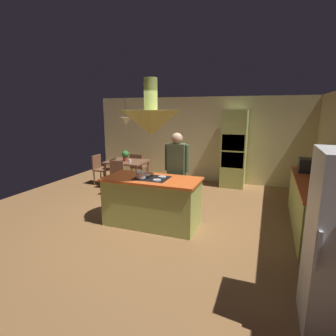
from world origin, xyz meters
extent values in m
plane|color=olive|center=(0.00, 0.00, 0.00)|extent=(8.16, 8.16, 0.00)
cube|color=beige|center=(0.00, 3.45, 1.27)|extent=(6.80, 0.10, 2.55)
cube|color=#A8B259|center=(0.00, -0.20, 0.44)|extent=(1.75, 0.80, 0.88)
cube|color=#E05B23|center=(0.00, -0.20, 0.90)|extent=(1.81, 0.86, 0.04)
cube|color=black|center=(0.00, -0.20, 0.92)|extent=(0.64, 0.52, 0.01)
cylinder|color=#B2B2B7|center=(-0.16, -0.33, 0.93)|extent=(0.15, 0.15, 0.02)
cylinder|color=#B2B2B7|center=(0.16, -0.33, 0.93)|extent=(0.15, 0.15, 0.02)
cylinder|color=#B2B2B7|center=(-0.16, -0.07, 0.93)|extent=(0.15, 0.15, 0.02)
cylinder|color=#B2B2B7|center=(0.16, -0.07, 0.93)|extent=(0.15, 0.15, 0.02)
cube|color=#A8B259|center=(2.84, 0.60, 0.44)|extent=(0.62, 2.58, 0.88)
cube|color=#E05B23|center=(2.84, 0.60, 0.90)|extent=(0.66, 2.62, 0.04)
cube|color=#B2B2B7|center=(3.00, 0.60, 0.84)|extent=(0.48, 0.36, 0.16)
cube|color=#A8B259|center=(1.10, 3.05, 1.08)|extent=(0.66, 0.62, 2.17)
cube|color=black|center=(1.10, 2.76, 1.30)|extent=(0.60, 0.04, 0.44)
cube|color=black|center=(1.10, 2.76, 0.82)|extent=(0.60, 0.04, 0.44)
cube|color=#B2B2B7|center=(2.47, -2.27, 1.01)|extent=(0.03, 0.04, 0.36)
cube|color=brown|center=(-1.70, 1.90, 0.74)|extent=(1.09, 0.87, 0.04)
cylinder|color=brown|center=(-2.19, 1.52, 0.36)|extent=(0.06, 0.06, 0.72)
cylinder|color=brown|center=(-1.21, 1.52, 0.36)|extent=(0.06, 0.06, 0.72)
cylinder|color=brown|center=(-2.19, 2.28, 0.36)|extent=(0.06, 0.06, 0.72)
cylinder|color=brown|center=(-1.21, 2.28, 0.36)|extent=(0.06, 0.06, 0.72)
cylinder|color=tan|center=(0.17, 0.50, 0.42)|extent=(0.14, 0.14, 0.85)
cylinder|color=tan|center=(0.35, 0.50, 0.42)|extent=(0.14, 0.14, 0.85)
cube|color=#4C6042|center=(0.26, 0.50, 1.17)|extent=(0.36, 0.22, 0.65)
cylinder|color=#4C6042|center=(0.04, 0.50, 1.21)|extent=(0.09, 0.09, 0.56)
cylinder|color=#4C6042|center=(0.48, 0.50, 1.21)|extent=(0.09, 0.09, 0.56)
sphere|color=tan|center=(0.26, 0.50, 1.60)|extent=(0.23, 0.23, 0.23)
cone|color=#A8B259|center=(0.00, -0.20, 1.95)|extent=(1.10, 1.10, 0.45)
cylinder|color=#A8B259|center=(0.00, -0.20, 2.45)|extent=(0.24, 0.24, 0.55)
cone|color=beige|center=(-1.70, 1.90, 1.86)|extent=(0.32, 0.32, 0.22)
cylinder|color=black|center=(-1.70, 1.90, 2.27)|extent=(0.01, 0.01, 0.60)
cube|color=brown|center=(-1.70, 1.16, 0.44)|extent=(0.40, 0.40, 0.04)
cube|color=brown|center=(-1.70, 1.34, 0.66)|extent=(0.40, 0.04, 0.42)
cylinder|color=brown|center=(-1.87, 0.99, 0.21)|extent=(0.04, 0.04, 0.43)
cylinder|color=brown|center=(-1.53, 0.99, 0.21)|extent=(0.04, 0.04, 0.43)
cylinder|color=brown|center=(-1.87, 1.33, 0.21)|extent=(0.04, 0.04, 0.43)
cylinder|color=brown|center=(-1.53, 1.33, 0.21)|extent=(0.04, 0.04, 0.43)
cube|color=brown|center=(-1.70, 2.64, 0.44)|extent=(0.40, 0.40, 0.04)
cube|color=brown|center=(-1.70, 2.46, 0.66)|extent=(0.40, 0.04, 0.42)
cylinder|color=brown|center=(-1.53, 2.81, 0.21)|extent=(0.04, 0.04, 0.43)
cylinder|color=brown|center=(-1.87, 2.81, 0.21)|extent=(0.04, 0.04, 0.43)
cylinder|color=brown|center=(-1.53, 2.47, 0.21)|extent=(0.04, 0.04, 0.43)
cylinder|color=brown|center=(-1.87, 2.47, 0.21)|extent=(0.04, 0.04, 0.43)
cube|color=brown|center=(-2.55, 1.90, 0.44)|extent=(0.40, 0.40, 0.04)
cube|color=brown|center=(-2.73, 1.90, 0.66)|extent=(0.04, 0.40, 0.42)
cylinder|color=brown|center=(-2.38, 1.73, 0.21)|extent=(0.04, 0.04, 0.43)
cylinder|color=brown|center=(-2.38, 2.07, 0.21)|extent=(0.04, 0.04, 0.43)
cylinder|color=brown|center=(-2.72, 1.73, 0.21)|extent=(0.04, 0.04, 0.43)
cylinder|color=brown|center=(-2.72, 2.07, 0.21)|extent=(0.04, 0.04, 0.43)
cylinder|color=#99382D|center=(-1.72, 1.86, 0.82)|extent=(0.14, 0.14, 0.12)
sphere|color=#2D722D|center=(-1.72, 1.86, 0.96)|extent=(0.20, 0.20, 0.20)
cylinder|color=white|center=(-1.49, 1.68, 0.81)|extent=(0.07, 0.07, 0.09)
cylinder|color=silver|center=(2.84, -0.04, 1.01)|extent=(0.11, 0.11, 0.19)
cylinder|color=#E0B78C|center=(2.84, 0.14, 1.01)|extent=(0.12, 0.12, 0.19)
cylinder|color=silver|center=(2.84, 0.32, 1.02)|extent=(0.12, 0.12, 0.19)
cube|color=#232326|center=(2.84, 1.37, 1.06)|extent=(0.46, 0.36, 0.28)
cylinder|color=#B2B2B7|center=(-0.16, -0.33, 1.00)|extent=(0.18, 0.18, 0.12)
camera|label=1|loc=(2.00, -4.67, 2.18)|focal=28.79mm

